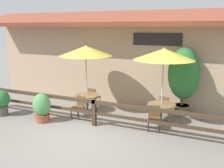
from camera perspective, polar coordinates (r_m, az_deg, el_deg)
name	(u,v)px	position (r m, az deg, el deg)	size (l,w,h in m)	color
ground_plane	(80,137)	(8.41, -7.43, -11.83)	(60.00, 60.00, 0.00)	gray
building_facade	(125,57)	(11.43, 2.89, 6.14)	(14.28, 1.49, 4.23)	tan
patio_railing	(94,107)	(9.01, -4.13, -5.30)	(10.40, 0.14, 0.95)	#3D2D1E
patio_umbrella_near	(86,51)	(10.21, -6.01, 7.51)	(2.17, 2.17, 2.80)	#B7B2A8
dining_table_near	(87,98)	(10.57, -5.76, -3.22)	(1.04, 1.04, 0.72)	olive
chair_near_streetside	(79,106)	(9.96, -7.55, -4.97)	(0.49, 0.49, 0.84)	brown
chair_near_wallside	(93,96)	(11.28, -4.26, -2.77)	(0.45, 0.45, 0.84)	brown
patio_umbrella_middle	(164,54)	(9.06, 11.77, 6.65)	(2.17, 2.17, 2.80)	#B7B2A8
dining_table_middle	(161,108)	(9.47, 11.22, -5.34)	(1.04, 1.04, 0.72)	olive
chair_middle_streetside	(154,117)	(8.83, 9.63, -7.40)	(0.51, 0.51, 0.84)	brown
chair_middle_wallside	(165,105)	(10.20, 12.08, -4.71)	(0.50, 0.50, 0.84)	brown
potted_plant_small_flowering	(1,101)	(11.00, -23.96, -3.63)	(0.72, 0.65, 1.03)	#564C47
potted_plant_broad_leaf	(42,107)	(9.76, -15.74, -5.16)	(0.69, 0.62, 1.10)	#9E4C33
potted_plant_entrance_palm	(183,76)	(10.32, 16.03, 1.88)	(1.24, 1.12, 2.73)	#564C47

